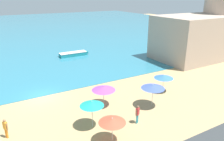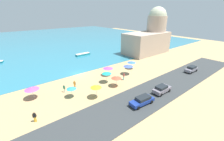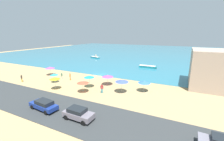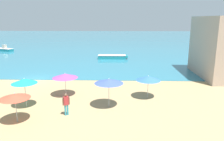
# 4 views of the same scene
# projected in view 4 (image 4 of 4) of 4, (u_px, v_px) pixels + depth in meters

# --- Properties ---
(ground_plane) EXTENTS (160.00, 160.00, 0.00)m
(ground_plane) POSITION_uv_depth(u_px,v_px,m) (34.00, 80.00, 27.05)
(ground_plane) COLOR tan
(sea) EXTENTS (150.00, 110.00, 0.05)m
(sea) POSITION_uv_depth(u_px,v_px,m) (90.00, 39.00, 80.53)
(sea) COLOR teal
(sea) RESTS_ON ground_plane
(beach_umbrella_0) EXTENTS (2.49, 2.49, 2.29)m
(beach_umbrella_0) POSITION_uv_depth(u_px,v_px,m) (65.00, 76.00, 21.15)
(beach_umbrella_0) COLOR #B2B2B7
(beach_umbrella_0) RESTS_ON ground_plane
(beach_umbrella_3) EXTENTS (2.30, 2.30, 2.20)m
(beach_umbrella_3) POSITION_uv_depth(u_px,v_px,m) (148.00, 78.00, 20.58)
(beach_umbrella_3) COLOR #B2B2B7
(beach_umbrella_3) RESTS_ON ground_plane
(beach_umbrella_4) EXTENTS (2.18, 2.18, 2.25)m
(beach_umbrella_4) POSITION_uv_depth(u_px,v_px,m) (15.00, 96.00, 15.62)
(beach_umbrella_4) COLOR #B2B2B7
(beach_umbrella_4) RESTS_ON ground_plane
(beach_umbrella_5) EXTENTS (2.45, 2.45, 2.53)m
(beach_umbrella_5) POSITION_uv_depth(u_px,v_px,m) (109.00, 81.00, 18.34)
(beach_umbrella_5) COLOR #B2B2B7
(beach_umbrella_5) RESTS_ON ground_plane
(beach_umbrella_7) EXTENTS (2.14, 2.14, 2.59)m
(beach_umbrella_7) POSITION_uv_depth(u_px,v_px,m) (24.00, 81.00, 18.25)
(beach_umbrella_7) COLOR #B2B2B7
(beach_umbrella_7) RESTS_ON ground_plane
(bather_3) EXTENTS (0.52, 0.36, 1.80)m
(bather_3) POSITION_uv_depth(u_px,v_px,m) (66.00, 103.00, 16.94)
(bather_3) COLOR teal
(bather_3) RESTS_ON ground_plane
(skiff_nearshore) EXTENTS (5.55, 1.64, 0.72)m
(skiff_nearshore) POSITION_uv_depth(u_px,v_px,m) (112.00, 57.00, 41.00)
(skiff_nearshore) COLOR teal
(skiff_nearshore) RESTS_ON sea
(skiff_offshore) EXTENTS (5.50, 3.14, 1.47)m
(skiff_offshore) POSITION_uv_depth(u_px,v_px,m) (3.00, 49.00, 51.01)
(skiff_offshore) COLOR #1A7782
(skiff_offshore) RESTS_ON sea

